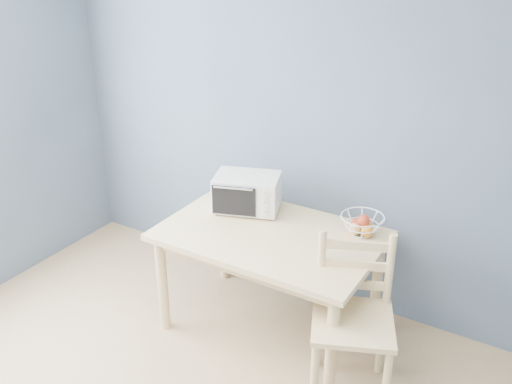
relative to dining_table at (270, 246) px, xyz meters
The scene contains 5 objects.
room 1.78m from the dining_table, 91.90° to the right, with size 4.01×4.51×2.61m.
dining_table is the anchor object (origin of this frame).
toaster_oven 0.44m from the dining_table, 147.85° to the left, with size 0.51×0.44×0.26m.
fruit_basket 0.61m from the dining_table, 29.29° to the left, with size 0.37×0.37×0.14m.
dining_chair 0.74m from the dining_table, 19.28° to the right, with size 0.60×0.60×0.98m.
Camera 1 is at (1.63, -1.14, 2.54)m, focal length 40.00 mm.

